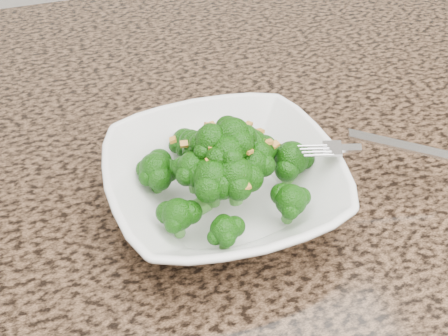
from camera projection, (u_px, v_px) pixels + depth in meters
name	position (u px, v px, depth m)	size (l,w,h in m)	color
granite_counter	(336.00, 170.00, 0.65)	(1.64, 1.04, 0.03)	brown
bowl	(224.00, 184.00, 0.57)	(0.23, 0.23, 0.06)	white
broccoli_pile	(224.00, 136.00, 0.52)	(0.21, 0.21, 0.06)	#144F09
garlic_topping	(224.00, 105.00, 0.50)	(0.12, 0.12, 0.01)	gold
fork	(354.00, 148.00, 0.55)	(0.18, 0.03, 0.01)	silver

